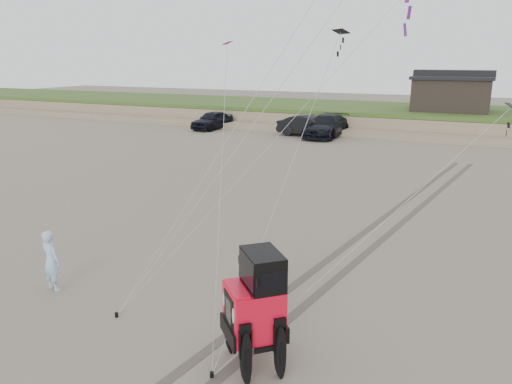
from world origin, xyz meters
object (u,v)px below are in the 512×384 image
at_px(truck_a, 212,120).
at_px(truck_c, 326,126).
at_px(jeep, 254,321).
at_px(man, 51,260).
at_px(truck_b, 309,126).
at_px(cabin, 452,92).

height_order(truck_a, truck_c, truck_c).
bearing_deg(truck_a, truck_c, 4.27).
bearing_deg(jeep, man, -140.47).
distance_m(truck_a, truck_b, 9.01).
distance_m(cabin, truck_a, 20.47).
distance_m(jeep, man, 6.37).
xyz_separation_m(cabin, man, (-6.82, -36.73, -2.40)).
bearing_deg(truck_c, truck_a, -179.29).
distance_m(truck_a, man, 31.43).
height_order(truck_b, truck_c, truck_c).
height_order(cabin, truck_b, cabin).
bearing_deg(man, cabin, -90.34).
bearing_deg(truck_a, jeep, -54.05).
bearing_deg(truck_b, man, -172.18).
xyz_separation_m(cabin, jeep, (-0.49, -37.48, -2.27)).
relative_size(truck_c, jeep, 1.16).
height_order(truck_b, man, man).
height_order(jeep, man, jeep).
distance_m(truck_b, man, 28.96).
bearing_deg(man, jeep, -176.59).
relative_size(truck_a, truck_c, 0.77).
bearing_deg(man, truck_a, -57.38).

